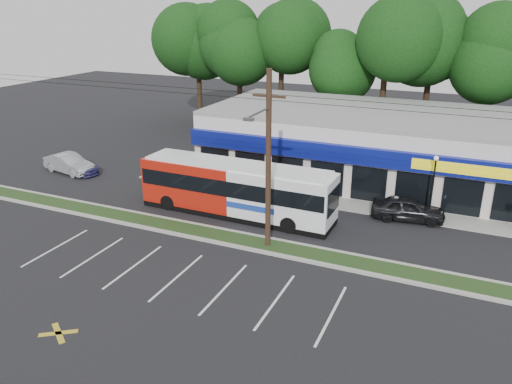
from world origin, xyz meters
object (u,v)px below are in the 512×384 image
object	(u,v)px
utility_pole	(265,156)
car_dark	(408,209)
car_blue	(77,165)
pedestrian_a	(296,189)
lamp_post	(433,180)
car_silver	(69,164)
metrobus	(236,188)
pedestrian_b	(395,207)

from	to	relation	value
utility_pole	car_dark	xyz separation A→B (m)	(6.92, 7.19, -4.64)
car_dark	car_blue	bearing A→B (deg)	84.00
pedestrian_a	lamp_post	bearing A→B (deg)	138.42
utility_pole	car_silver	distance (m)	21.17
utility_pole	lamp_post	size ratio (longest dim) A/B	11.76
car_blue	pedestrian_a	world-z (taller)	pedestrian_a
car_silver	lamp_post	bearing A→B (deg)	-75.76
metrobus	car_blue	xyz separation A→B (m)	(-15.74, 2.50, -1.23)
metrobus	car_dark	distance (m)	11.09
lamp_post	car_dark	size ratio (longest dim) A/B	0.93
metrobus	utility_pole	bearing A→B (deg)	-44.81
car_blue	pedestrian_a	bearing A→B (deg)	-71.69
metrobus	car_blue	world-z (taller)	metrobus
car_blue	pedestrian_a	distance (m)	18.48
metrobus	car_dark	size ratio (longest dim) A/B	2.86
car_silver	pedestrian_a	xyz separation A→B (m)	(19.00, 1.79, 0.03)
lamp_post	pedestrian_b	bearing A→B (deg)	-160.74
car_dark	utility_pole	bearing A→B (deg)	127.64
car_dark	pedestrian_b	xyz separation A→B (m)	(-0.83, -0.04, -0.01)
pedestrian_a	pedestrian_b	size ratio (longest dim) A/B	1.05
metrobus	pedestrian_b	xyz separation A→B (m)	(9.60, 3.58, -1.09)
lamp_post	car_dark	bearing A→B (deg)	-151.21
car_dark	car_silver	xyz separation A→B (m)	(-26.75, -1.41, -0.00)
pedestrian_a	utility_pole	bearing A→B (deg)	52.78
metrobus	pedestrian_a	distance (m)	4.93
car_silver	metrobus	bearing A→B (deg)	-87.74
pedestrian_a	car_dark	bearing A→B (deg)	133.67
metrobus	lamp_post	bearing A→B (deg)	20.94
metrobus	car_dark	bearing A→B (deg)	19.84
pedestrian_a	car_blue	bearing A→B (deg)	-38.83
lamp_post	metrobus	size ratio (longest dim) A/B	0.33
lamp_post	pedestrian_a	size ratio (longest dim) A/B	2.65
car_silver	pedestrian_a	size ratio (longest dim) A/B	2.94
lamp_post	car_dark	distance (m)	2.37
car_dark	pedestrian_b	world-z (taller)	car_dark
pedestrian_a	pedestrian_b	bearing A→B (deg)	133.01
car_dark	car_blue	xyz separation A→B (m)	(-26.17, -1.12, -0.15)
car_silver	car_blue	world-z (taller)	car_silver
car_blue	pedestrian_b	bearing A→B (deg)	-73.92
utility_pole	metrobus	size ratio (longest dim) A/B	3.83
utility_pole	car_silver	size ratio (longest dim) A/B	10.60
metrobus	car_blue	size ratio (longest dim) A/B	3.03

